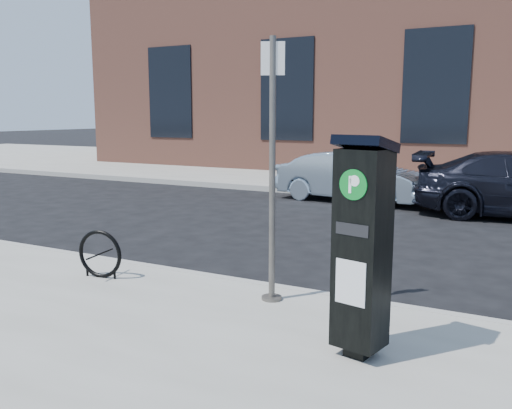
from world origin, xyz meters
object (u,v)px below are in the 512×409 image
Objects in this scene: parking_kiosk at (362,246)px; sign_pole at (272,174)px; car_silver at (351,177)px; bike_rack at (100,254)px.

sign_pole reaches higher than parking_kiosk.
sign_pole is at bearing -162.42° from car_silver.
sign_pole is 8.10m from car_silver.
car_silver is (-2.89, 8.79, -0.48)m from parking_kiosk.
bike_rack is (-2.23, -0.25, -1.08)m from sign_pole.
car_silver is at bearing 120.55° from parking_kiosk.
sign_pole is at bearing -2.26° from bike_rack.
sign_pole is 4.59× the size of bike_rack.
parking_kiosk is 0.66× the size of sign_pole.
parking_kiosk is 1.61m from sign_pole.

